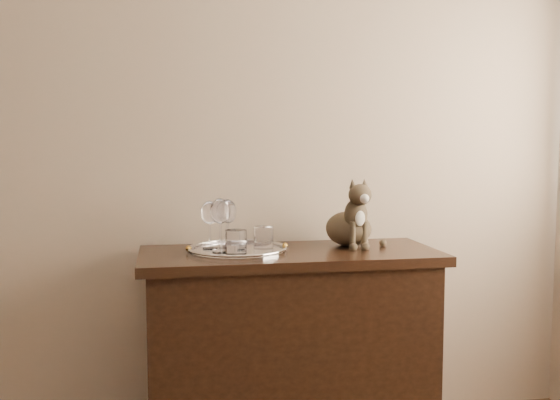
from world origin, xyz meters
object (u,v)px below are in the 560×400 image
(tray, at_px, (238,250))
(wine_glass_c, at_px, (220,225))
(tumbler_b, at_px, (236,242))
(cat, at_px, (349,212))
(tumbler_c, at_px, (263,238))
(wine_glass_d, at_px, (227,224))
(wine_glass_a, at_px, (210,225))
(wine_glass_b, at_px, (228,224))
(sideboard, at_px, (290,353))

(tray, xyz_separation_m, wine_glass_c, (-0.07, -0.04, 0.11))
(tray, xyz_separation_m, tumbler_b, (-0.02, -0.11, 0.05))
(tumbler_b, height_order, cat, cat)
(wine_glass_c, bearing_deg, tumbler_c, 11.37)
(wine_glass_d, relative_size, tumbler_c, 2.26)
(wine_glass_a, height_order, wine_glass_b, wine_glass_a)
(wine_glass_a, height_order, tumbler_c, wine_glass_a)
(wine_glass_a, distance_m, wine_glass_c, 0.08)
(tray, distance_m, wine_glass_a, 0.15)
(sideboard, bearing_deg, wine_glass_d, 169.83)
(sideboard, bearing_deg, tumbler_c, 165.43)
(sideboard, bearing_deg, tumbler_b, -160.21)
(sideboard, relative_size, tumbler_c, 13.42)
(tray, bearing_deg, sideboard, -7.31)
(wine_glass_b, xyz_separation_m, wine_glass_d, (-0.01, -0.06, 0.01))
(wine_glass_c, height_order, wine_glass_d, wine_glass_c)
(wine_glass_c, relative_size, tumbler_b, 2.24)
(cat, bearing_deg, sideboard, -169.85)
(tray, height_order, wine_glass_a, wine_glass_a)
(tray, relative_size, cat, 1.38)
(sideboard, bearing_deg, cat, 17.79)
(sideboard, height_order, wine_glass_c, wine_glass_c)
(wine_glass_a, height_order, wine_glass_d, wine_glass_d)
(wine_glass_b, xyz_separation_m, tumbler_c, (0.14, -0.08, -0.05))
(wine_glass_a, relative_size, cat, 0.67)
(wine_glass_d, xyz_separation_m, cat, (0.52, 0.04, 0.04))
(wine_glass_a, relative_size, wine_glass_d, 0.96)
(wine_glass_a, height_order, tumbler_b, wine_glass_a)
(wine_glass_b, height_order, cat, cat)
(sideboard, height_order, tray, tray)
(wine_glass_b, relative_size, tumbler_c, 2.06)
(wine_glass_a, xyz_separation_m, wine_glass_c, (0.04, -0.07, 0.01))
(cat, bearing_deg, wine_glass_d, 177.02)
(sideboard, xyz_separation_m, tumbler_c, (-0.10, 0.03, 0.48))
(wine_glass_a, relative_size, tumbler_c, 2.16)
(sideboard, relative_size, wine_glass_a, 6.21)
(sideboard, relative_size, cat, 4.15)
(wine_glass_c, bearing_deg, wine_glass_b, 69.84)
(wine_glass_a, xyz_separation_m, tumbler_b, (0.09, -0.14, -0.05))
(sideboard, bearing_deg, wine_glass_b, 156.27)
(tray, distance_m, tumbler_b, 0.12)
(cat, bearing_deg, wine_glass_a, 175.09)
(tumbler_c, height_order, cat, cat)
(sideboard, bearing_deg, wine_glass_c, -178.22)
(wine_glass_d, distance_m, tumbler_b, 0.14)
(sideboard, relative_size, wine_glass_c, 5.71)
(tumbler_b, bearing_deg, wine_glass_d, 99.28)
(tray, distance_m, cat, 0.50)
(tumbler_c, bearing_deg, wine_glass_c, -168.63)
(wine_glass_c, bearing_deg, wine_glass_d, 58.87)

